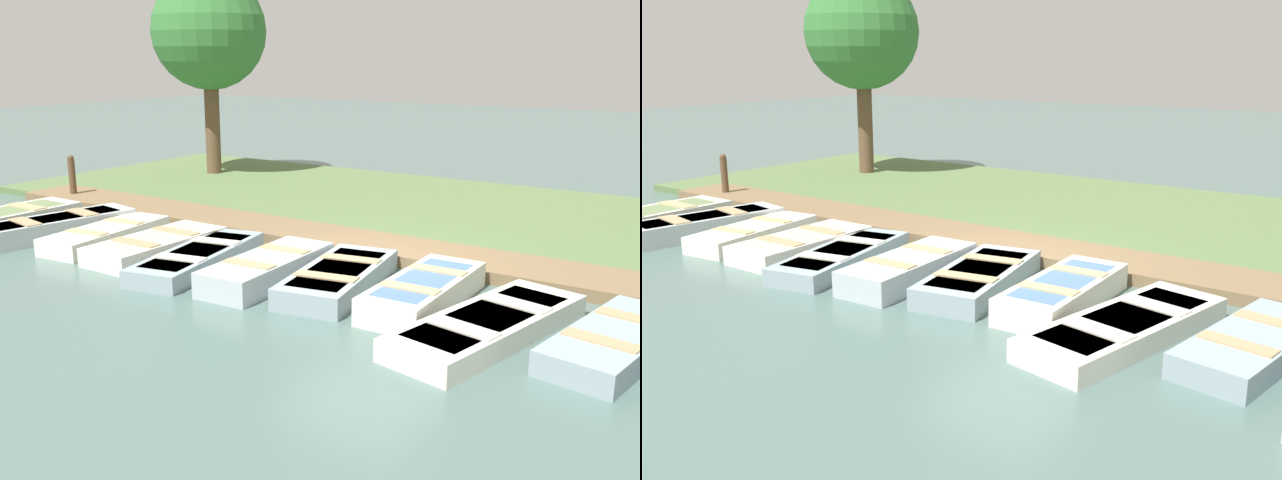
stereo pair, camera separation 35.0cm
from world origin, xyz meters
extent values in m
plane|color=#4C6660|center=(0.00, 0.00, 0.00)|extent=(80.00, 80.00, 0.00)
cube|color=#567042|center=(-5.00, 0.00, 0.08)|extent=(8.00, 24.00, 0.16)
cube|color=brown|center=(-1.43, 0.00, 0.11)|extent=(1.41, 20.85, 0.21)
cube|color=beige|center=(1.51, -7.99, 0.20)|extent=(3.32, 1.17, 0.40)
cube|color=#6B7F51|center=(1.51, -7.99, 0.39)|extent=(2.72, 0.91, 0.03)
cube|color=tan|center=(0.88, -7.98, 0.42)|extent=(0.34, 1.04, 0.03)
cube|color=#B2BCC1|center=(1.21, -6.56, 0.21)|extent=(3.34, 1.52, 0.41)
cube|color=#4C709E|center=(1.21, -6.56, 0.40)|extent=(2.73, 1.21, 0.03)
cube|color=tan|center=(1.82, -6.66, 0.42)|extent=(0.47, 0.93, 0.03)
cube|color=tan|center=(0.61, -6.45, 0.42)|extent=(0.47, 0.93, 0.03)
cube|color=silver|center=(0.98, -5.27, 0.17)|extent=(2.82, 1.28, 0.33)
cube|color=#994C33|center=(0.98, -5.27, 0.32)|extent=(2.31, 1.01, 0.03)
cube|color=tan|center=(1.49, -5.21, 0.35)|extent=(0.37, 0.92, 0.03)
cube|color=tan|center=(0.46, -5.33, 0.35)|extent=(0.37, 0.92, 0.03)
cube|color=silver|center=(1.01, -3.84, 0.17)|extent=(2.69, 1.16, 0.34)
cube|color=beige|center=(1.01, -3.84, 0.33)|extent=(2.20, 0.90, 0.03)
cube|color=tan|center=(1.52, -3.84, 0.35)|extent=(0.28, 1.05, 0.03)
cube|color=tan|center=(0.50, -3.84, 0.35)|extent=(0.28, 1.05, 0.03)
cube|color=#8C9EA8|center=(1.12, -2.67, 0.15)|extent=(3.27, 1.60, 0.30)
cube|color=beige|center=(1.12, -2.67, 0.29)|extent=(2.68, 1.27, 0.02)
cube|color=beige|center=(1.71, -2.55, 0.31)|extent=(0.49, 0.96, 0.03)
cube|color=beige|center=(0.54, -2.79, 0.31)|extent=(0.49, 0.96, 0.03)
cube|color=#B2BCC1|center=(1.11, -1.13, 0.21)|extent=(2.72, 1.10, 0.42)
cube|color=beige|center=(1.11, -1.13, 0.40)|extent=(2.23, 0.86, 0.03)
cube|color=tan|center=(1.62, -1.11, 0.43)|extent=(0.31, 0.91, 0.03)
cube|color=tan|center=(0.60, -1.16, 0.43)|extent=(0.31, 0.91, 0.03)
cube|color=#8C9EA8|center=(0.79, 0.05, 0.17)|extent=(2.96, 1.58, 0.34)
cube|color=#4C709E|center=(0.79, 0.05, 0.33)|extent=(2.42, 1.25, 0.03)
cube|color=tan|center=(1.32, 0.15, 0.36)|extent=(0.46, 1.04, 0.03)
cube|color=tan|center=(0.27, -0.04, 0.36)|extent=(0.46, 1.04, 0.03)
cube|color=silver|center=(0.75, 1.53, 0.20)|extent=(2.70, 1.04, 0.41)
cube|color=#4C709E|center=(0.75, 1.53, 0.39)|extent=(2.21, 0.82, 0.03)
cube|color=tan|center=(1.26, 1.55, 0.42)|extent=(0.29, 0.89, 0.03)
cube|color=tan|center=(0.24, 1.52, 0.42)|extent=(0.29, 0.89, 0.03)
cube|color=silver|center=(1.42, 2.79, 0.15)|extent=(3.51, 1.75, 0.31)
cube|color=beige|center=(1.42, 2.79, 0.30)|extent=(2.87, 1.39, 0.02)
cube|color=beige|center=(2.04, 2.66, 0.32)|extent=(0.53, 1.05, 0.03)
cube|color=beige|center=(0.79, 2.92, 0.32)|extent=(0.53, 1.05, 0.03)
cube|color=#8C9EA8|center=(1.03, 4.32, 0.16)|extent=(2.82, 1.41, 0.32)
cube|color=teal|center=(1.03, 4.32, 0.31)|extent=(2.30, 1.12, 0.03)
cube|color=tan|center=(1.54, 4.24, 0.33)|extent=(0.41, 0.94, 0.03)
cube|color=tan|center=(0.53, 4.40, 0.33)|extent=(0.41, 0.94, 0.03)
cylinder|color=brown|center=(-1.33, -9.26, 0.54)|extent=(0.17, 0.17, 1.09)
sphere|color=brown|center=(-1.33, -9.26, 1.12)|extent=(0.15, 0.15, 0.15)
cylinder|color=brown|center=(-6.02, -8.70, 1.68)|extent=(0.44, 0.44, 3.36)
sphere|color=#337033|center=(-6.02, -8.70, 4.28)|extent=(3.33, 3.33, 3.33)
camera|label=1|loc=(10.00, 5.84, 3.65)|focal=40.00mm
camera|label=2|loc=(9.80, 6.13, 3.65)|focal=40.00mm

